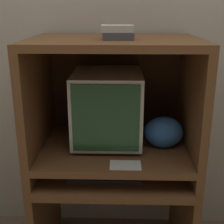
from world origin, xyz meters
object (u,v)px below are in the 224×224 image
(keyboard, at_px, (105,174))
(snack_bag, at_px, (164,132))
(mouse, at_px, (154,172))
(book_stack, at_px, (118,33))
(crt_monitor, at_px, (108,106))

(keyboard, xyz_separation_m, snack_bag, (0.31, 0.12, 0.19))
(mouse, bearing_deg, book_stack, 167.36)
(keyboard, bearing_deg, mouse, 3.65)
(mouse, bearing_deg, keyboard, -176.35)
(crt_monitor, bearing_deg, mouse, -34.71)
(mouse, bearing_deg, snack_bag, 62.10)
(keyboard, distance_m, snack_bag, 0.39)
(crt_monitor, height_order, book_stack, book_stack)
(snack_bag, bearing_deg, crt_monitor, 167.15)
(snack_bag, bearing_deg, mouse, -117.90)
(book_stack, bearing_deg, crt_monitor, 113.42)
(crt_monitor, relative_size, keyboard, 1.14)
(snack_bag, distance_m, book_stack, 0.59)
(book_stack, bearing_deg, mouse, -12.64)
(crt_monitor, distance_m, mouse, 0.43)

